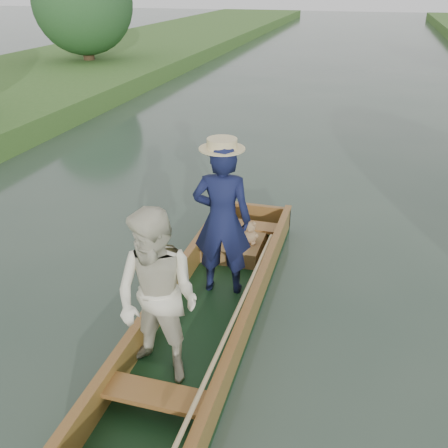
# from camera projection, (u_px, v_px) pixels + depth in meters

# --- Properties ---
(ground) EXTENTS (120.00, 120.00, 0.00)m
(ground) POSITION_uv_depth(u_px,v_px,m) (210.00, 317.00, 5.95)
(ground) COLOR #283D30
(ground) RESTS_ON ground
(trees_far) EXTENTS (23.06, 14.15, 4.65)m
(trees_far) POSITION_uv_depth(u_px,v_px,m) (216.00, 17.00, 14.79)
(trees_far) COLOR #47331E
(trees_far) RESTS_ON ground
(punt) EXTENTS (1.21, 5.00, 2.02)m
(punt) POSITION_uv_depth(u_px,v_px,m) (198.00, 275.00, 5.48)
(punt) COLOR black
(punt) RESTS_ON ground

